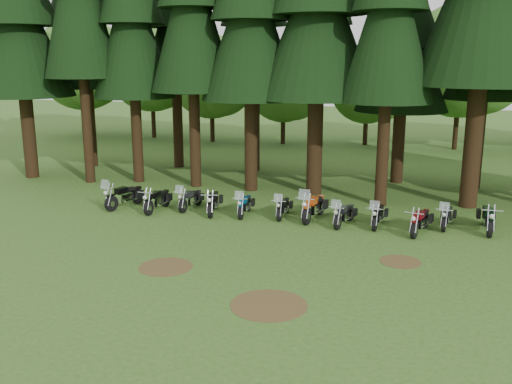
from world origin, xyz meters
TOP-DOWN VIEW (x-y plane):
  - ground at (0.00, 0.00)m, footprint 120.00×120.00m
  - pine_front_0 at (-16.20, 9.28)m, footprint 5.49×5.49m
  - pine_back_1 at (-9.26, 14.35)m, footprint 4.52×4.52m
  - pine_back_2 at (-4.38, 14.40)m, footprint 4.85×4.85m
  - pine_back_4 at (4.04, 13.25)m, footprint 4.94×4.94m
  - decid_0 at (-22.10, 25.26)m, footprint 8.00×7.78m
  - decid_1 at (-15.99, 25.76)m, footprint 7.91×7.69m
  - decid_2 at (-10.43, 24.78)m, footprint 6.72×6.53m
  - decid_3 at (-4.71, 25.13)m, footprint 6.12×5.95m
  - decid_4 at (1.58, 26.32)m, footprint 5.93×5.76m
  - decid_5 at (8.29, 25.71)m, footprint 8.45×8.21m
  - dirt_patch_0 at (-3.00, -2.00)m, footprint 1.80×1.80m
  - dirt_patch_1 at (4.50, 0.50)m, footprint 1.40×1.40m
  - dirt_patch_2 at (1.00, -4.00)m, footprint 2.20×2.20m
  - motorcycle_0 at (-7.89, 4.55)m, footprint 1.04×2.36m
  - motorcycle_1 at (-6.19, 4.39)m, footprint 0.38×2.25m
  - motorcycle_2 at (-4.86, 5.06)m, footprint 0.53×2.09m
  - motorcycle_3 at (-3.65, 4.68)m, footprint 0.55×2.23m
  - motorcycle_4 at (-2.20, 4.71)m, footprint 0.41×2.08m
  - motorcycle_5 at (-0.52, 4.86)m, footprint 0.37×1.98m
  - motorcycle_6 at (0.82, 4.80)m, footprint 0.76×2.51m
  - motorcycle_7 at (2.17, 4.29)m, footprint 0.78×2.05m
  - motorcycle_8 at (3.52, 4.51)m, footprint 0.51×2.09m
  - motorcycle_9 at (5.17, 3.99)m, footprint 0.74×2.19m
  - motorcycle_10 at (6.22, 5.09)m, footprint 0.64×2.03m
  - motorcycle_11 at (7.76, 4.97)m, footprint 0.34×2.39m

SIDE VIEW (x-z plane):
  - ground at x=0.00m, z-range 0.00..0.00m
  - dirt_patch_0 at x=-3.00m, z-range 0.00..0.01m
  - dirt_patch_1 at x=4.50m, z-range 0.00..0.01m
  - dirt_patch_2 at x=1.00m, z-range 0.00..0.01m
  - motorcycle_5 at x=-0.52m, z-range -0.21..1.04m
  - motorcycle_10 at x=6.22m, z-range -0.21..1.07m
  - motorcycle_7 at x=2.17m, z-range -0.22..1.08m
  - motorcycle_4 at x=-2.20m, z-range -0.22..1.09m
  - motorcycle_8 at x=3.52m, z-range -0.22..1.09m
  - motorcycle_2 at x=-4.86m, z-range -0.22..1.09m
  - motorcycle_9 at x=5.17m, z-range 0.01..0.92m
  - motorcycle_3 at x=-3.65m, z-range 0.01..0.92m
  - motorcycle_1 at x=-6.19m, z-range 0.01..0.93m
  - motorcycle_11 at x=7.76m, z-range 0.01..0.98m
  - motorcycle_0 at x=-7.89m, z-range -0.25..1.26m
  - motorcycle_6 at x=0.82m, z-range -0.26..1.32m
  - decid_4 at x=1.58m, z-range 0.67..8.07m
  - decid_3 at x=-4.71m, z-range 0.69..8.34m
  - decid_2 at x=-10.43m, z-range 0.76..9.15m
  - decid_1 at x=-15.99m, z-range 0.89..10.77m
  - decid_0 at x=-22.10m, z-range 0.90..10.90m
  - decid_5 at x=8.29m, z-range 0.95..11.51m
  - pine_back_4 at x=4.04m, z-range 1.36..15.14m
  - pine_front_0 at x=-16.20m, z-range 1.60..17.77m
  - pine_back_1 at x=-9.26m, z-range 1.60..17.82m
  - pine_back_2 at x=-4.38m, z-range 1.61..17.91m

